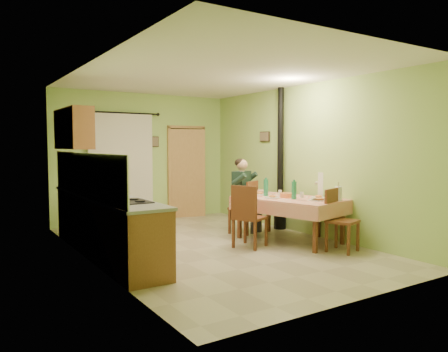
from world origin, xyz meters
TOP-DOWN VIEW (x-y plane):
  - floor at (0.00, 0.00)m, footprint 4.00×6.00m
  - room_shell at (0.00, 0.00)m, footprint 4.04×6.04m
  - kitchen_run at (-1.71, 0.40)m, footprint 0.64×3.64m
  - upper_cabinets at (-1.82, 1.70)m, footprint 0.35×1.40m
  - curtain at (-0.55, 2.90)m, footprint 1.70×0.07m
  - doorway at (1.05, 2.93)m, footprint 0.96×0.23m
  - dining_table at (1.30, -0.37)m, footprint 1.50×2.06m
  - tableware at (1.34, -0.46)m, footprint 0.92×1.58m
  - chair_far at (1.03, 0.63)m, footprint 0.59×0.59m
  - chair_near at (1.49, -1.38)m, footprint 0.53×0.53m
  - chair_right at (2.18, -0.51)m, footprint 0.47×0.47m
  - chair_left at (0.45, -0.36)m, footprint 0.61×0.61m
  - man_far at (1.03, 0.64)m, footprint 0.65×0.62m
  - man_right at (2.17, -0.52)m, footprint 0.58×0.65m
  - stove_flue at (1.90, 0.60)m, footprint 0.24×0.24m
  - picture_back at (0.25, 2.97)m, footprint 0.19×0.03m
  - picture_right at (1.97, 1.20)m, footprint 0.03×0.31m

SIDE VIEW (x-z plane):
  - floor at x=0.00m, z-range -0.01..0.01m
  - chair_right at x=2.18m, z-range -0.17..0.75m
  - chair_near at x=1.49m, z-range -0.20..0.78m
  - chair_far at x=1.03m, z-range -0.21..0.79m
  - chair_left at x=0.45m, z-range -0.22..0.80m
  - dining_table at x=1.30m, z-range 0.00..0.76m
  - kitchen_run at x=-1.71m, z-range -0.30..1.26m
  - tableware at x=1.34m, z-range 0.66..0.99m
  - man_far at x=1.03m, z-range 0.18..1.57m
  - man_right at x=2.17m, z-range 0.18..1.57m
  - stove_flue at x=1.90m, z-range -0.38..2.42m
  - doorway at x=1.05m, z-range -0.02..2.13m
  - curtain at x=-0.55m, z-range 0.15..2.37m
  - picture_back at x=0.25m, z-range 1.64..1.86m
  - room_shell at x=0.00m, z-range 0.41..3.23m
  - picture_right at x=1.97m, z-range 1.75..1.96m
  - upper_cabinets at x=-1.82m, z-range 1.60..2.30m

